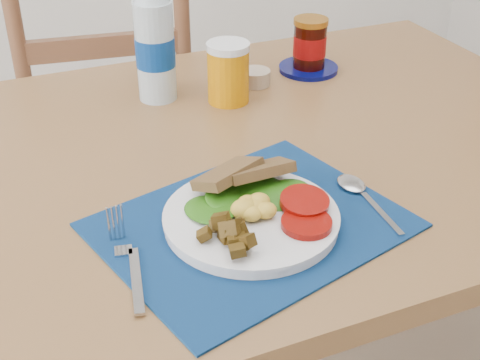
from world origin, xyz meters
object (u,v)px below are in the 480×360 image
Objects in this scene: chair_far at (106,86)px; breakfast_plate at (249,216)px; jam_on_saucer at (310,48)px; water_bottle at (155,43)px; juice_glass at (228,74)px.

chair_far is 4.81× the size of breakfast_plate.
chair_far is 0.60m from jam_on_saucer.
water_bottle is at bearing 72.95° from breakfast_plate.
juice_glass is at bearing -160.76° from jam_on_saucer.
juice_glass reaches higher than breakfast_plate.
water_bottle is (0.01, 0.47, 0.09)m from breakfast_plate.
chair_far reaches higher than jam_on_saucer.
chair_far is at bearing 128.45° from jam_on_saucer.
chair_far reaches higher than breakfast_plate.
jam_on_saucer is (0.35, 0.48, 0.03)m from breakfast_plate.
juice_glass is (0.12, -0.07, -0.06)m from water_bottle.
water_bottle is at bearing 100.14° from chair_far.
juice_glass is at bearing 112.97° from chair_far.
breakfast_plate is 0.48m from water_bottle.
juice_glass is 0.88× the size of jam_on_saucer.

